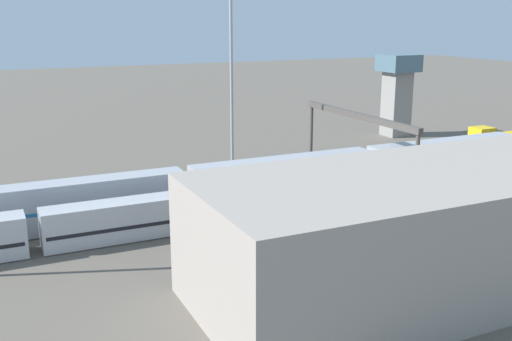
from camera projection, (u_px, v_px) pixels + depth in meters
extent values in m
plane|color=#60594F|center=(292.00, 185.00, 77.61)|extent=(400.00, 400.00, 0.00)
cube|color=#4C443D|center=(259.00, 168.00, 86.36)|extent=(140.00, 2.80, 0.12)
cube|color=#4C443D|center=(275.00, 176.00, 81.97)|extent=(140.00, 2.80, 0.12)
cube|color=#3D3833|center=(292.00, 185.00, 77.59)|extent=(140.00, 2.80, 0.12)
cube|color=#3D3833|center=(312.00, 195.00, 73.21)|extent=(140.00, 2.80, 0.12)
cube|color=#4C443D|center=(334.00, 206.00, 68.83)|extent=(140.00, 2.80, 0.12)
cube|color=#B7BABF|center=(363.00, 186.00, 69.94)|extent=(23.00, 3.00, 3.80)
cube|color=black|center=(363.00, 186.00, 69.94)|extent=(22.40, 3.06, 0.36)
cube|color=#B7BABF|center=(161.00, 214.00, 59.97)|extent=(23.00, 3.00, 3.80)
cube|color=black|center=(162.00, 218.00, 60.06)|extent=(22.40, 3.06, 0.36)
cube|color=#A8AAB2|center=(443.00, 158.00, 80.97)|extent=(23.00, 3.00, 5.00)
cube|color=#1E6B9E|center=(443.00, 160.00, 81.04)|extent=(22.40, 3.06, 0.36)
cube|color=#A8AAB2|center=(284.00, 178.00, 71.00)|extent=(23.00, 3.00, 5.00)
cube|color=#1E6B9E|center=(284.00, 180.00, 71.05)|extent=(22.40, 3.06, 0.36)
cube|color=#A8AAB2|center=(74.00, 205.00, 61.03)|extent=(23.00, 3.00, 5.00)
cube|color=#1E6B9E|center=(74.00, 206.00, 61.06)|extent=(22.40, 3.06, 0.36)
cube|color=gold|center=(495.00, 146.00, 91.65)|extent=(10.00, 3.00, 3.60)
cube|color=gold|center=(482.00, 132.00, 89.79)|extent=(3.00, 2.70, 1.40)
cylinder|color=#9EA0A5|center=(231.00, 70.00, 84.07)|extent=(0.44, 0.44, 27.81)
cylinder|color=#4C4742|center=(311.00, 133.00, 91.26)|extent=(0.50, 0.50, 8.00)
cylinder|color=#4C4742|center=(416.00, 168.00, 70.05)|extent=(0.50, 0.50, 8.00)
cube|color=#4C4742|center=(358.00, 116.00, 79.55)|extent=(0.70, 25.00, 0.80)
cube|color=#9E9389|center=(493.00, 217.00, 50.53)|extent=(51.56, 15.75, 9.67)
cube|color=gray|center=(396.00, 104.00, 108.69)|extent=(4.00, 4.00, 11.63)
cube|color=slate|center=(399.00, 63.00, 106.86)|extent=(6.00, 6.00, 3.00)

